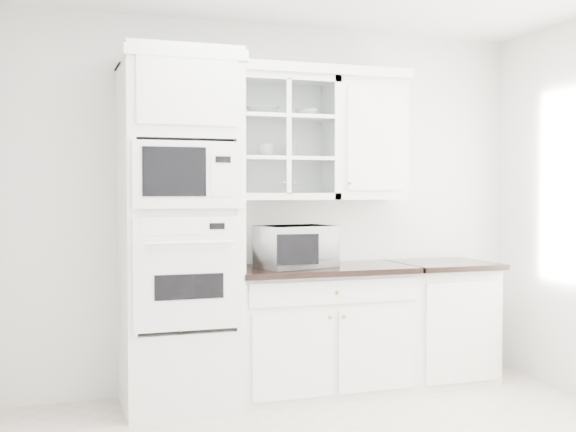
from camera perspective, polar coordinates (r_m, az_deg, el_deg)
name	(u,v)px	position (r m, az deg, el deg)	size (l,w,h in m)	color
room_shell	(339,136)	(4.18, 4.05, 6.31)	(4.00, 3.50, 2.70)	white
oven_column	(179,230)	(4.92, -8.58, -1.11)	(0.76, 0.68, 2.40)	white
base_cabinet_run	(320,328)	(5.32, 2.54, -8.87)	(1.32, 0.67, 0.92)	white
extra_base_cabinet	(441,321)	(5.75, 11.97, -8.08)	(0.72, 0.67, 0.92)	white
upper_cabinet_glass	(281,138)	(5.28, -0.53, 6.19)	(0.80, 0.33, 0.90)	white
upper_cabinet_solid	(366,140)	(5.53, 6.18, 5.99)	(0.55, 0.33, 0.90)	white
crown_molding	(269,70)	(5.28, -1.55, 11.48)	(2.14, 0.38, 0.07)	white
countertop_microwave	(295,246)	(5.14, 0.55, -2.42)	(0.51, 0.43, 0.30)	white
bowl_a	(263,111)	(5.26, -2.02, 8.27)	(0.25, 0.25, 0.06)	white
bowl_b	(307,113)	(5.35, 1.50, 8.14)	(0.17, 0.17, 0.05)	white
cup_a	(266,150)	(5.22, -1.72, 5.20)	(0.12, 0.12, 0.09)	white
cup_b	(290,151)	(5.31, 0.19, 5.14)	(0.10, 0.10, 0.09)	white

